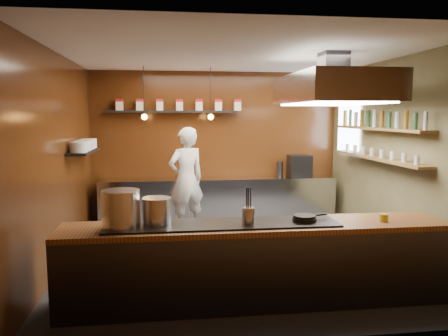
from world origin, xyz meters
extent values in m
plane|color=black|center=(0.00, 0.00, 0.00)|extent=(5.00, 5.00, 0.00)
plane|color=#3F170B|center=(0.00, 2.50, 1.50)|extent=(5.00, 0.00, 5.00)
plane|color=#3F170B|center=(-2.50, 0.00, 1.50)|extent=(0.00, 5.00, 5.00)
plane|color=brown|center=(2.50, 0.00, 1.50)|extent=(0.00, 5.00, 5.00)
plane|color=silver|center=(0.00, 0.00, 3.00)|extent=(5.00, 5.00, 0.00)
plane|color=white|center=(2.45, 1.70, 1.90)|extent=(0.00, 1.00, 1.00)
cube|color=silver|center=(0.00, 2.17, 0.45)|extent=(4.60, 0.65, 0.90)
cube|color=#38383D|center=(0.00, -1.60, 0.43)|extent=(4.40, 0.70, 0.86)
cube|color=brown|center=(0.00, -1.60, 0.89)|extent=(4.40, 0.72, 0.06)
cube|color=black|center=(-0.40, -1.60, 0.93)|extent=(2.60, 0.55, 0.02)
cube|color=black|center=(-0.90, 2.36, 2.20)|extent=(2.60, 0.26, 0.04)
cube|color=black|center=(-2.34, 1.00, 1.55)|extent=(0.30, 1.40, 0.04)
cube|color=brown|center=(2.34, 0.30, 1.92)|extent=(0.26, 2.80, 0.04)
cube|color=brown|center=(2.34, 0.30, 1.45)|extent=(0.26, 2.80, 0.04)
cube|color=#38383D|center=(1.30, -0.40, 2.85)|extent=(0.35, 0.35, 0.30)
cube|color=silver|center=(1.30, -0.40, 2.50)|extent=(1.20, 2.00, 0.40)
cube|color=white|center=(1.30, -0.40, 2.29)|extent=(1.00, 1.80, 0.02)
cylinder|color=black|center=(-1.40, 1.70, 2.55)|extent=(0.01, 0.01, 0.90)
sphere|color=orange|center=(-1.40, 1.70, 2.10)|extent=(0.10, 0.10, 0.10)
cylinder|color=black|center=(-0.20, 1.70, 2.55)|extent=(0.01, 0.01, 0.90)
sphere|color=orange|center=(-0.20, 1.70, 2.10)|extent=(0.10, 0.10, 0.10)
cube|color=beige|center=(-1.90, 2.36, 2.31)|extent=(0.13, 0.13, 0.17)
cube|color=#A4141B|center=(-1.90, 2.36, 2.42)|extent=(0.13, 0.13, 0.05)
cube|color=beige|center=(-1.52, 2.36, 2.31)|extent=(0.13, 0.13, 0.17)
cube|color=#A4141B|center=(-1.52, 2.36, 2.42)|extent=(0.13, 0.13, 0.05)
cube|color=beige|center=(-1.13, 2.36, 2.31)|extent=(0.13, 0.13, 0.17)
cube|color=#A4141B|center=(-1.13, 2.36, 2.42)|extent=(0.13, 0.13, 0.05)
cube|color=beige|center=(-0.75, 2.36, 2.31)|extent=(0.13, 0.13, 0.17)
cube|color=#A4141B|center=(-0.75, 2.36, 2.42)|extent=(0.14, 0.13, 0.05)
cube|color=beige|center=(-0.37, 2.36, 2.31)|extent=(0.13, 0.13, 0.17)
cube|color=#A4141B|center=(-0.37, 2.36, 2.42)|extent=(0.14, 0.13, 0.05)
cube|color=beige|center=(0.02, 2.36, 2.31)|extent=(0.13, 0.13, 0.17)
cube|color=#A4141B|center=(0.02, 2.36, 2.42)|extent=(0.14, 0.13, 0.05)
cube|color=beige|center=(0.40, 2.36, 2.31)|extent=(0.13, 0.13, 0.17)
cube|color=#A4141B|center=(0.40, 2.36, 2.42)|extent=(0.14, 0.13, 0.05)
cylinder|color=silver|center=(-2.34, 0.55, 1.65)|extent=(0.26, 0.26, 0.16)
cylinder|color=silver|center=(-2.34, 0.85, 1.65)|extent=(0.26, 0.26, 0.16)
cylinder|color=silver|center=(-2.34, 1.15, 1.65)|extent=(0.26, 0.26, 0.16)
cylinder|color=silver|center=(-2.34, 1.45, 1.65)|extent=(0.26, 0.26, 0.16)
cylinder|color=silver|center=(2.34, -1.00, 2.06)|extent=(0.06, 0.06, 0.24)
cylinder|color=#2D5933|center=(2.34, -0.76, 2.06)|extent=(0.06, 0.06, 0.24)
cylinder|color=#8C601E|center=(2.34, -0.53, 2.06)|extent=(0.06, 0.06, 0.24)
cylinder|color=silver|center=(2.34, -0.29, 2.06)|extent=(0.06, 0.06, 0.24)
cylinder|color=#2D5933|center=(2.34, -0.05, 2.06)|extent=(0.06, 0.06, 0.24)
cylinder|color=#8C601E|center=(2.34, 0.18, 2.06)|extent=(0.06, 0.06, 0.24)
cylinder|color=silver|center=(2.34, 0.42, 2.06)|extent=(0.06, 0.06, 0.24)
cylinder|color=#2D5933|center=(2.34, 0.65, 2.06)|extent=(0.06, 0.06, 0.24)
cylinder|color=#8C601E|center=(2.34, 0.89, 2.06)|extent=(0.06, 0.06, 0.24)
cylinder|color=silver|center=(2.34, 1.13, 2.06)|extent=(0.06, 0.06, 0.24)
cylinder|color=#2D5933|center=(2.34, 1.36, 2.06)|extent=(0.06, 0.06, 0.24)
cylinder|color=#8C601E|center=(2.34, 1.60, 2.06)|extent=(0.06, 0.06, 0.24)
cylinder|color=silver|center=(2.34, -0.85, 1.53)|extent=(0.07, 0.07, 0.13)
cylinder|color=silver|center=(2.34, -0.52, 1.53)|extent=(0.07, 0.07, 0.13)
cylinder|color=silver|center=(2.34, -0.19, 1.53)|extent=(0.07, 0.07, 0.13)
cylinder|color=silver|center=(2.34, 0.14, 1.53)|extent=(0.07, 0.07, 0.13)
cylinder|color=silver|center=(2.34, 0.46, 1.53)|extent=(0.07, 0.07, 0.13)
cylinder|color=silver|center=(2.34, 0.79, 1.53)|extent=(0.07, 0.07, 0.13)
cylinder|color=silver|center=(2.34, 1.12, 1.53)|extent=(0.07, 0.07, 0.13)
cylinder|color=silver|center=(2.34, 1.45, 1.53)|extent=(0.07, 0.07, 0.13)
cylinder|color=silver|center=(-1.50, -1.61, 1.14)|extent=(0.46, 0.46, 0.40)
cylinder|color=silver|center=(-1.12, -1.54, 1.09)|extent=(0.42, 0.42, 0.29)
cylinder|color=#B5B8BD|center=(-0.12, -1.66, 1.03)|extent=(0.17, 0.17, 0.18)
cylinder|color=black|center=(0.54, -1.62, 0.96)|extent=(0.28, 0.28, 0.03)
cylinder|color=black|center=(0.54, -1.62, 0.99)|extent=(0.26, 0.26, 0.03)
cylinder|color=black|center=(0.75, -1.56, 0.99)|extent=(0.18, 0.08, 0.02)
cylinder|color=gold|center=(1.46, -1.69, 0.96)|extent=(0.12, 0.12, 0.09)
cube|color=black|center=(1.65, 2.17, 1.11)|extent=(0.44, 0.42, 0.43)
imported|color=silver|center=(-0.66, 1.67, 0.96)|extent=(0.83, 0.71, 1.92)
camera|label=1|loc=(-0.99, -6.31, 2.14)|focal=35.00mm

